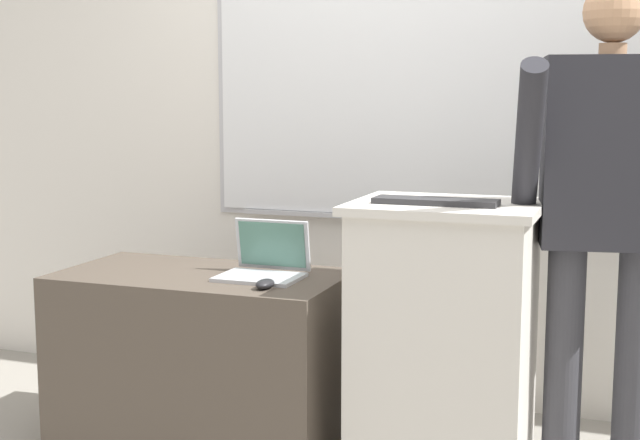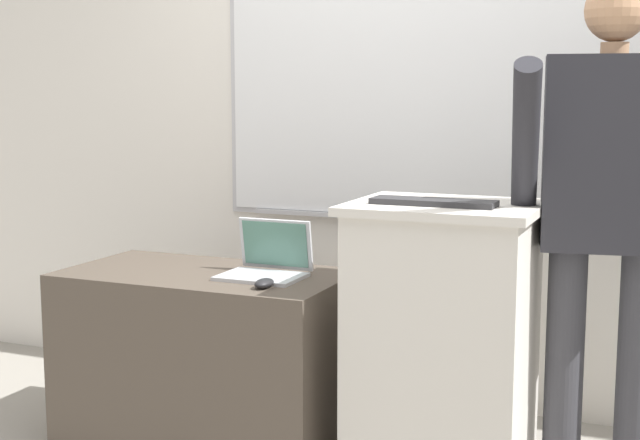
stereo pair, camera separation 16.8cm
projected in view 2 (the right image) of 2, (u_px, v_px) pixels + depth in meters
The scene contains 7 objects.
back_wall at pixel (442, 98), 3.86m from camera, with size 6.40×0.17×2.71m.
lectern_podium at pixel (442, 345), 3.10m from camera, with size 0.64×0.54×1.00m.
side_desk at pixel (207, 358), 3.49m from camera, with size 1.10×0.60×0.69m.
person_presenter at pixel (607, 203), 2.95m from camera, with size 0.59×0.60×1.74m.
laptop at pixel (268, 261), 3.37m from camera, with size 0.30×0.26×0.21m.
wireless_keyboard at pixel (433, 202), 2.98m from camera, with size 0.42×0.12×0.02m.
computer_mouse_by_laptop at pixel (264, 283), 3.16m from camera, with size 0.06×0.10×0.03m.
Camera 2 is at (1.05, -2.48, 1.37)m, focal length 50.00 mm.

